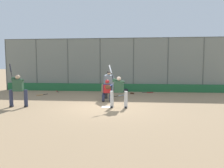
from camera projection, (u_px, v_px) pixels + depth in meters
The scene contains 15 objects.
ground_plane at pixel (106, 107), 10.73m from camera, with size 160.00×160.00×0.00m, color #9E7F5B.
home_plate_marker at pixel (106, 107), 10.72m from camera, with size 0.43×0.43×0.01m, color white.
backstop_fence at pixel (117, 64), 16.86m from camera, with size 18.20×0.08×4.12m.
padding_wall at pixel (117, 88), 16.92m from camera, with size 17.76×0.18×0.59m, color #236638.
bleachers_beyond at pixel (119, 82), 19.48m from camera, with size 12.69×2.50×1.48m.
batter_at_plate at pixel (119, 91), 10.48m from camera, with size 0.98×0.61×2.07m.
catcher_behind_plate at pixel (107, 90), 12.32m from camera, with size 0.65×0.77×1.23m.
umpire_home at pixel (109, 84), 13.28m from camera, with size 0.68×0.46×1.67m.
batter_on_deck at pixel (18, 90), 10.68m from camera, with size 1.06×0.56×2.12m.
spare_bat_near_backstop at pixel (57, 91), 16.75m from camera, with size 0.50×0.82×0.07m.
spare_bat_by_padding at pixel (120, 96), 14.43m from camera, with size 0.63×0.72×0.07m.
spare_bat_third_base_side at pixel (41, 95), 14.79m from camera, with size 0.51×0.74×0.07m.
spare_bat_first_base_side at pixel (149, 92), 16.06m from camera, with size 0.81×0.16×0.07m.
fielding_glove_on_dirt at pixel (132, 93), 15.42m from camera, with size 0.31×0.23×0.11m.
equipment_bag_dugout_side at pixel (120, 90), 16.51m from camera, with size 1.18×0.25×0.25m.
Camera 1 is at (-1.38, 10.49, 2.09)m, focal length 35.00 mm.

